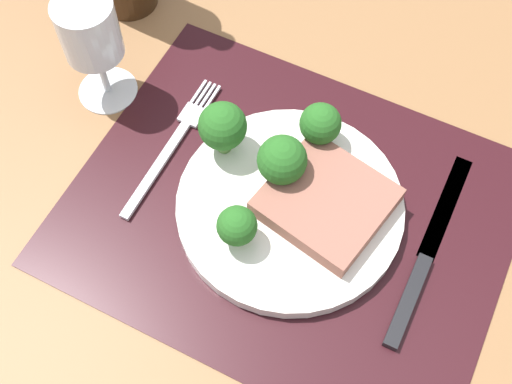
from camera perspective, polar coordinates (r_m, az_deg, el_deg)
The scene contains 11 objects.
ground_plane at distance 68.55cm, azimuth 2.88°, elevation -2.28°, with size 140.00×110.00×3.00cm, color brown.
placemat at distance 67.07cm, azimuth 2.94°, elevation -1.65°, with size 44.13×35.47×0.30cm, color black.
plate at distance 66.23cm, azimuth 2.98°, elevation -1.28°, with size 23.15×23.15×1.60cm, color silver.
steak at distance 64.75cm, azimuth 6.19°, elevation -0.80°, with size 11.45×10.94×2.04cm, color #8C5647.
broccoli_near_steak at distance 63.80cm, azimuth 2.31°, elevation 2.80°, with size 5.02×5.02×6.15cm.
broccoli_front_edge at distance 65.50cm, azimuth -2.95°, elevation 5.76°, with size 5.01×5.01×6.57cm.
broccoli_near_fork at distance 61.03cm, azimuth -1.68°, elevation -3.03°, with size 3.92×3.92×5.02cm.
broccoli_back_left at distance 66.86cm, azimuth 5.67°, elevation 5.95°, with size 4.35×4.35×5.45cm.
fork at distance 71.12cm, azimuth -7.36°, elevation 4.14°, with size 2.40×19.20×0.50cm.
knife at distance 66.19cm, azimuth 14.50°, elevation -5.99°, with size 1.80×23.00×0.80cm.
wine_glass at distance 70.44cm, azimuth -14.32°, elevation 13.12°, with size 6.74×6.74×13.46cm.
Camera 1 is at (10.43, -28.66, 59.89)cm, focal length 45.55 mm.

